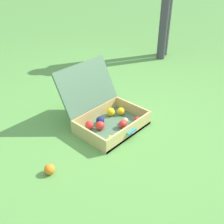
{
  "coord_description": "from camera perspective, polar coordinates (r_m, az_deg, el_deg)",
  "views": [
    {
      "loc": [
        -1.44,
        -1.31,
        1.42
      ],
      "look_at": [
        0.02,
        0.03,
        0.17
      ],
      "focal_mm": 42.52,
      "sensor_mm": 36.0,
      "label": 1
    }
  ],
  "objects": [
    {
      "name": "stray_ball_on_grass",
      "position": [
        2.03,
        -13.29,
        -11.88
      ],
      "size": [
        0.08,
        0.08,
        0.08
      ],
      "primitive_type": "sphere",
      "color": "orange",
      "rests_on": "ground"
    },
    {
      "name": "ground_plane",
      "position": [
        2.41,
        0.21,
        -3.97
      ],
      "size": [
        16.0,
        16.0,
        0.0
      ],
      "primitive_type": "plane",
      "color": "#569342"
    },
    {
      "name": "open_suitcase",
      "position": [
        2.43,
        -1.46,
        -0.4
      ],
      "size": [
        0.6,
        0.66,
        0.52
      ],
      "color": "#4C7051",
      "rests_on": "ground"
    }
  ]
}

